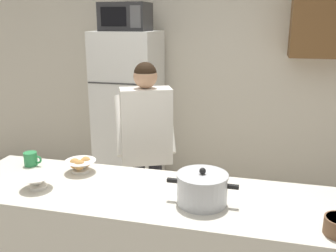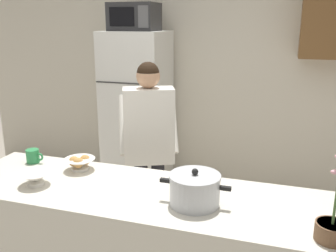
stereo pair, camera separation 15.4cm
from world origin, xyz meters
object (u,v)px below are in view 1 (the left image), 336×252
at_px(refrigerator, 129,114).
at_px(microwave, 126,17).
at_px(cooking_pot, 202,189).
at_px(coffee_mug, 31,159).
at_px(person_near_pot, 146,137).
at_px(empty_bowl, 37,181).
at_px(bread_bowl, 80,165).

relative_size(refrigerator, microwave, 3.72).
relative_size(cooking_pot, coffee_mug, 3.00).
distance_m(refrigerator, cooking_pot, 2.21).
bearing_deg(coffee_mug, person_near_pot, 45.26).
relative_size(person_near_pot, coffee_mug, 12.10).
height_order(coffee_mug, empty_bowl, coffee_mug).
relative_size(refrigerator, empty_bowl, 9.29).
bearing_deg(person_near_pot, cooking_pot, -56.28).
distance_m(refrigerator, coffee_mug, 1.65).
relative_size(refrigerator, cooking_pot, 4.54).
relative_size(coffee_mug, bread_bowl, 0.63).
bearing_deg(empty_bowl, refrigerator, 93.77).
distance_m(microwave, person_near_pot, 1.46).
bearing_deg(cooking_pot, microwave, 120.54).
height_order(person_near_pot, bread_bowl, person_near_pot).
height_order(refrigerator, cooking_pot, refrigerator).
xyz_separation_m(coffee_mug, empty_bowl, (0.25, -0.31, -0.00)).
xyz_separation_m(refrigerator, cooking_pot, (1.11, -1.91, 0.11)).
xyz_separation_m(microwave, coffee_mug, (-0.12, -1.63, -0.96)).
relative_size(refrigerator, person_near_pot, 1.13).
bearing_deg(coffee_mug, empty_bowl, -51.50).
height_order(microwave, coffee_mug, microwave).
bearing_deg(microwave, empty_bowl, -86.19).
relative_size(refrigerator, bread_bowl, 8.65).
height_order(microwave, empty_bowl, microwave).
height_order(refrigerator, person_near_pot, refrigerator).
distance_m(coffee_mug, empty_bowl, 0.40).
xyz_separation_m(cooking_pot, bread_bowl, (-0.85, 0.24, -0.04)).
height_order(person_near_pot, coffee_mug, person_near_pot).
relative_size(microwave, coffee_mug, 3.66).
bearing_deg(empty_bowl, bread_bowl, 64.84).
bearing_deg(refrigerator, microwave, -89.93).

